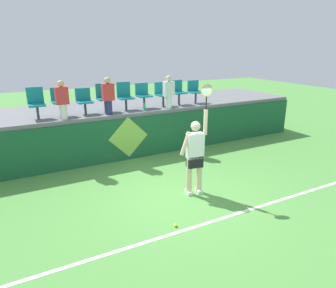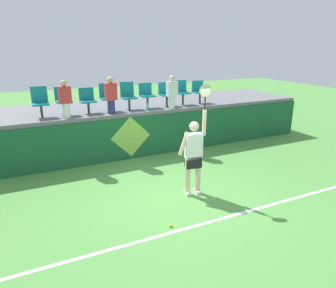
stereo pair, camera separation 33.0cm
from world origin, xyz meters
TOP-DOWN VIEW (x-y plane):
  - ground_plane at (0.00, 0.00)m, footprint 40.00×40.00m
  - court_back_wall at (0.00, 3.03)m, footprint 13.03×0.20m
  - spectator_platform at (0.00, 4.39)m, footprint 13.03×2.82m
  - court_baseline_stripe at (0.00, -1.18)m, footprint 11.73×0.08m
  - tennis_player at (0.36, 0.06)m, footprint 0.75×0.32m
  - tennis_ball at (-0.75, -1.00)m, footprint 0.07×0.07m
  - water_bottle at (0.46, 3.15)m, footprint 0.07×0.07m
  - stadium_chair_0 at (-2.60, 3.63)m, footprint 0.44×0.42m
  - stadium_chair_1 at (-1.97, 3.62)m, footprint 0.44×0.42m
  - stadium_chair_2 at (-1.28, 3.63)m, footprint 0.44×0.42m
  - stadium_chair_3 at (-0.67, 3.63)m, footprint 0.44×0.42m
  - stadium_chair_4 at (-0.00, 3.64)m, footprint 0.44×0.42m
  - stadium_chair_5 at (0.62, 3.63)m, footprint 0.44×0.42m
  - stadium_chair_6 at (1.32, 3.63)m, footprint 0.44×0.42m
  - stadium_chair_7 at (1.92, 3.63)m, footprint 0.44×0.42m
  - stadium_chair_8 at (2.60, 3.62)m, footprint 0.44×0.42m
  - spectator_0 at (-1.97, 3.19)m, footprint 0.34×0.20m
  - spectator_1 at (1.32, 3.16)m, footprint 0.34×0.20m
  - spectator_2 at (-0.67, 3.22)m, footprint 0.34×0.20m
  - wall_signage_mount at (-0.20, 2.93)m, footprint 1.27×0.01m

SIDE VIEW (x-z plane):
  - ground_plane at x=0.00m, z-range 0.00..0.00m
  - wall_signage_mount at x=-0.20m, z-range -0.68..0.68m
  - court_baseline_stripe at x=0.00m, z-range 0.00..0.01m
  - tennis_ball at x=-0.75m, z-range 0.00..0.07m
  - court_back_wall at x=0.00m, z-range 0.00..1.31m
  - tennis_player at x=0.36m, z-range -0.30..2.30m
  - spectator_platform at x=0.00m, z-range 1.31..1.43m
  - water_bottle at x=0.46m, z-range 1.43..1.66m
  - stadium_chair_2 at x=-1.28m, z-range 1.47..2.22m
  - stadium_chair_8 at x=2.60m, z-range 1.48..2.26m
  - stadium_chair_6 at x=1.32m, z-range 1.48..2.26m
  - stadium_chair_5 at x=0.62m, z-range 1.48..2.28m
  - stadium_chair_4 at x=0.00m, z-range 1.46..2.32m
  - stadium_chair_7 at x=1.92m, z-range 1.49..2.30m
  - stadium_chair_0 at x=-2.60m, z-range 1.47..2.33m
  - stadium_chair_1 at x=-1.97m, z-range 1.49..2.31m
  - stadium_chair_3 at x=-0.67m, z-range 1.48..2.33m
  - spectator_1 at x=1.32m, z-range 1.45..2.50m
  - spectator_0 at x=-1.97m, z-range 1.44..2.51m
  - spectator_2 at x=-0.67m, z-range 1.45..2.54m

